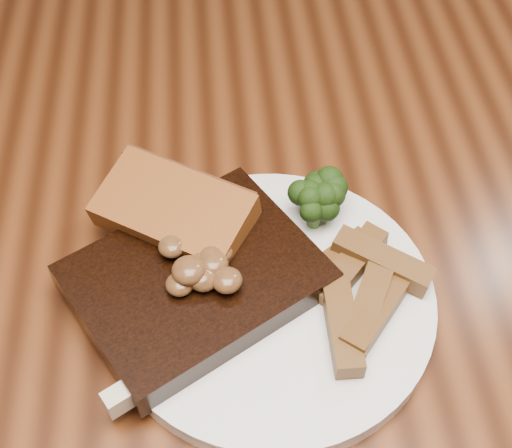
{
  "coord_description": "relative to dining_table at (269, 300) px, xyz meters",
  "views": [
    {
      "loc": [
        -0.04,
        -0.37,
        1.22
      ],
      "look_at": [
        -0.01,
        -0.01,
        0.78
      ],
      "focal_mm": 50.0,
      "sensor_mm": 36.0,
      "label": 1
    }
  ],
  "objects": [
    {
      "name": "steak",
      "position": [
        -0.06,
        -0.05,
        0.12
      ],
      "size": [
        0.22,
        0.21,
        0.03
      ],
      "primitive_type": "cube",
      "rotation": [
        0.0,
        0.0,
        0.54
      ],
      "color": "black",
      "rests_on": "plate"
    },
    {
      "name": "potato_wedges",
      "position": [
        0.06,
        -0.08,
        0.12
      ],
      "size": [
        0.1,
        0.1,
        0.02
      ],
      "primitive_type": null,
      "color": "brown",
      "rests_on": "plate"
    },
    {
      "name": "garlic_bread",
      "position": [
        -0.08,
        -0.0,
        0.12
      ],
      "size": [
        0.14,
        0.12,
        0.03
      ],
      "primitive_type": "cube",
      "rotation": [
        0.0,
        0.0,
        -0.56
      ],
      "color": "brown",
      "rests_on": "plate"
    },
    {
      "name": "chair_far",
      "position": [
        -0.0,
        0.71,
        -0.22
      ],
      "size": [
        0.5,
        0.5,
        0.81
      ],
      "rotation": [
        0.0,
        0.0,
        3.52
      ],
      "color": "black",
      "rests_on": "ground"
    },
    {
      "name": "broccoli_cluster",
      "position": [
        0.05,
        0.01,
        0.12
      ],
      "size": [
        0.07,
        0.07,
        0.04
      ],
      "primitive_type": null,
      "color": "black",
      "rests_on": "plate"
    },
    {
      "name": "mushroom_pile",
      "position": [
        -0.06,
        -0.06,
        0.15
      ],
      "size": [
        0.07,
        0.07,
        0.03
      ],
      "primitive_type": null,
      "color": "brown",
      "rests_on": "steak"
    },
    {
      "name": "dining_table",
      "position": [
        0.0,
        0.0,
        0.0
      ],
      "size": [
        1.6,
        0.9,
        0.75
      ],
      "color": "#512710",
      "rests_on": "ground"
    },
    {
      "name": "steak_bone",
      "position": [
        -0.06,
        -0.12,
        0.11
      ],
      "size": [
        0.14,
        0.09,
        0.02
      ],
      "primitive_type": "cube",
      "rotation": [
        0.0,
        0.0,
        0.54
      ],
      "color": "#C3B697",
      "rests_on": "plate"
    },
    {
      "name": "plate",
      "position": [
        -0.01,
        -0.07,
        0.1
      ],
      "size": [
        0.27,
        0.27,
        0.01
      ],
      "primitive_type": "cylinder",
      "rotation": [
        0.0,
        0.0,
        -0.05
      ],
      "color": "silver",
      "rests_on": "dining_table"
    }
  ]
}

